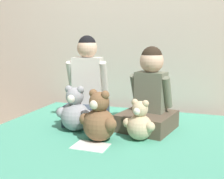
% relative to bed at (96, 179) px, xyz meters
% --- Properties ---
extents(wall_behind_bed, '(8.00, 0.06, 2.50)m').
position_rel_bed_xyz_m(wall_behind_bed, '(0.00, 1.08, 1.01)').
color(wall_behind_bed, beige).
rests_on(wall_behind_bed, ground_plane).
extents(bed, '(1.65, 1.87, 0.48)m').
position_rel_bed_xyz_m(bed, '(0.00, 0.00, 0.00)').
color(bed, '#997F60').
rests_on(bed, ground_plane).
extents(child_on_left, '(0.34, 0.35, 0.66)m').
position_rel_bed_xyz_m(child_on_left, '(-0.23, 0.39, 0.51)').
color(child_on_left, '#384251').
rests_on(child_on_left, bed).
extents(child_on_right, '(0.41, 0.43, 0.58)m').
position_rel_bed_xyz_m(child_on_right, '(0.25, 0.39, 0.47)').
color(child_on_right, brown).
rests_on(child_on_right, bed).
extents(teddy_bear_held_by_left_child, '(0.27, 0.20, 0.32)m').
position_rel_bed_xyz_m(teddy_bear_held_by_left_child, '(-0.22, 0.17, 0.38)').
color(teddy_bear_held_by_left_child, '#939399').
rests_on(teddy_bear_held_by_left_child, bed).
extents(teddy_bear_held_by_right_child, '(0.21, 0.16, 0.26)m').
position_rel_bed_xyz_m(teddy_bear_held_by_right_child, '(0.25, 0.14, 0.35)').
color(teddy_bear_held_by_right_child, '#D1B78E').
rests_on(teddy_bear_held_by_right_child, bed).
extents(teddy_bear_between_children, '(0.26, 0.20, 0.32)m').
position_rel_bed_xyz_m(teddy_bear_between_children, '(0.01, 0.04, 0.38)').
color(teddy_bear_between_children, brown).
rests_on(teddy_bear_between_children, bed).
extents(sign_card, '(0.21, 0.15, 0.00)m').
position_rel_bed_xyz_m(sign_card, '(-0.00, -0.07, 0.24)').
color(sign_card, white).
rests_on(sign_card, bed).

